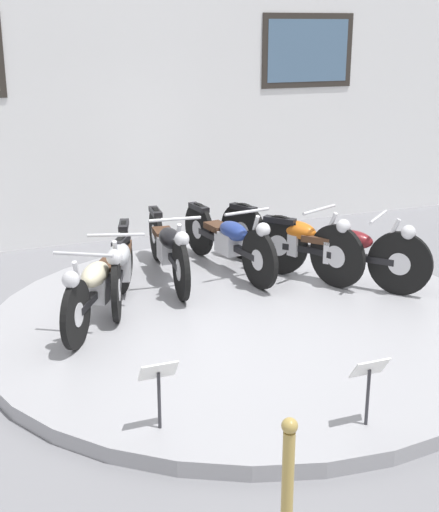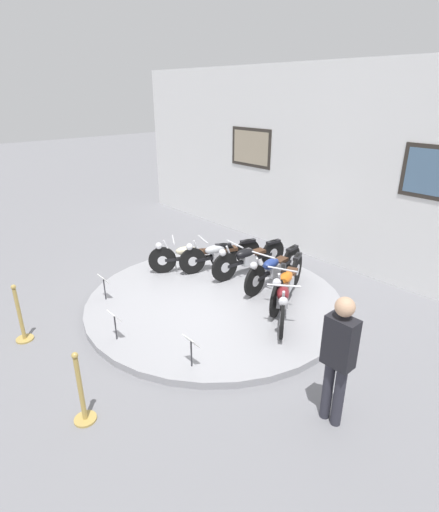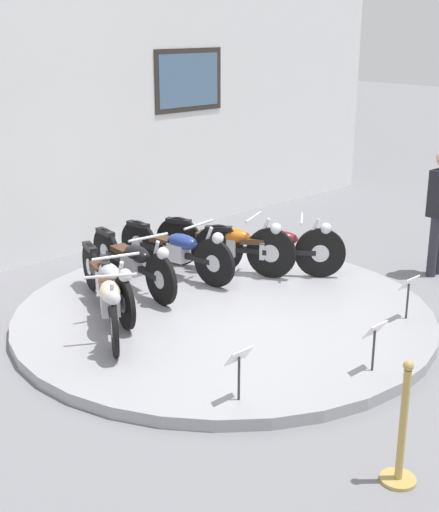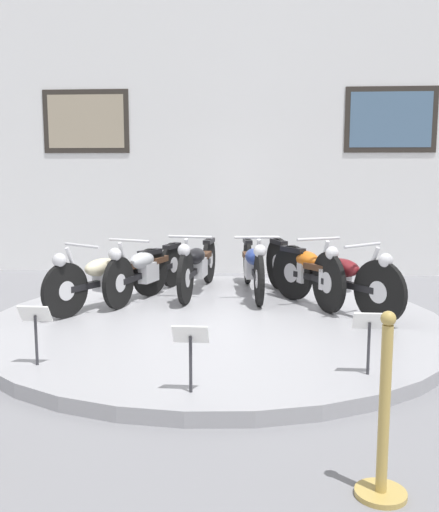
{
  "view_description": "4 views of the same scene",
  "coord_description": "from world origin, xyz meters",
  "px_view_note": "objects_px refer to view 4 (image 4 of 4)",
  "views": [
    {
      "loc": [
        -2.56,
        -5.78,
        2.76
      ],
      "look_at": [
        -0.18,
        0.21,
        0.68
      ],
      "focal_mm": 50.0,
      "sensor_mm": 36.0,
      "label": 1
    },
    {
      "loc": [
        5.18,
        -4.47,
        3.85
      ],
      "look_at": [
        -0.08,
        0.19,
        0.92
      ],
      "focal_mm": 28.0,
      "sensor_mm": 36.0,
      "label": 2
    },
    {
      "loc": [
        -5.36,
        -5.64,
        3.36
      ],
      "look_at": [
        -0.04,
        0.02,
        0.79
      ],
      "focal_mm": 50.0,
      "sensor_mm": 36.0,
      "label": 3
    },
    {
      "loc": [
        0.56,
        -6.24,
        1.77
      ],
      "look_at": [
        0.01,
        0.24,
        0.77
      ],
      "focal_mm": 42.0,
      "sensor_mm": 36.0,
      "label": 4
    }
  ],
  "objects_px": {
    "motorcycle_blue": "(253,264)",
    "motorcycle_orange": "(303,268)",
    "info_placard_front_right": "(369,329)",
    "motorcycle_cream": "(108,275)",
    "motorcycle_silver": "(146,268)",
    "motorcycle_maroon": "(335,277)",
    "info_placard_front_left": "(35,322)",
    "motorcycle_black": "(198,264)",
    "info_placard_front_centre": "(190,343)",
    "stanchion_post_right_of_entry": "(383,436)"
  },
  "relations": [
    {
      "from": "info_placard_front_left",
      "to": "stanchion_post_right_of_entry",
      "type": "relative_size",
      "value": 0.5
    },
    {
      "from": "motorcycle_black",
      "to": "info_placard_front_right",
      "type": "bearing_deg",
      "value": -59.47
    },
    {
      "from": "motorcycle_orange",
      "to": "info_placard_front_left",
      "type": "relative_size",
      "value": 3.67
    },
    {
      "from": "info_placard_front_left",
      "to": "info_placard_front_centre",
      "type": "relative_size",
      "value": 1.0
    },
    {
      "from": "motorcycle_blue",
      "to": "motorcycle_orange",
      "type": "height_order",
      "value": "motorcycle_orange"
    },
    {
      "from": "motorcycle_silver",
      "to": "info_placard_front_right",
      "type": "distance_m",
      "value": 3.46
    },
    {
      "from": "motorcycle_black",
      "to": "info_placard_front_right",
      "type": "distance_m",
      "value": 3.35
    },
    {
      "from": "info_placard_front_right",
      "to": "motorcycle_cream",
      "type": "bearing_deg",
      "value": 142.2
    },
    {
      "from": "motorcycle_blue",
      "to": "info_placard_front_right",
      "type": "relative_size",
      "value": 3.85
    },
    {
      "from": "motorcycle_black",
      "to": "info_placard_front_centre",
      "type": "relative_size",
      "value": 3.86
    },
    {
      "from": "motorcycle_orange",
      "to": "stanchion_post_right_of_entry",
      "type": "xyz_separation_m",
      "value": [
        0.21,
        -4.15,
        -0.18
      ]
    },
    {
      "from": "motorcycle_orange",
      "to": "motorcycle_cream",
      "type": "bearing_deg",
      "value": -166.79
    },
    {
      "from": "motorcycle_silver",
      "to": "motorcycle_maroon",
      "type": "xyz_separation_m",
      "value": [
        2.27,
        -0.52,
        0.03
      ]
    },
    {
      "from": "motorcycle_cream",
      "to": "motorcycle_maroon",
      "type": "xyz_separation_m",
      "value": [
        2.6,
        0.01,
        0.03
      ]
    },
    {
      "from": "info_placard_front_centre",
      "to": "motorcycle_black",
      "type": "bearing_deg",
      "value": 96.02
    },
    {
      "from": "motorcycle_silver",
      "to": "info_placard_front_centre",
      "type": "xyz_separation_m",
      "value": [
        0.96,
        -3.06,
        -0.0
      ]
    },
    {
      "from": "info_placard_front_left",
      "to": "motorcycle_silver",
      "type": "bearing_deg",
      "value": 81.56
    },
    {
      "from": "info_placard_front_centre",
      "to": "info_placard_front_right",
      "type": "distance_m",
      "value": 1.43
    },
    {
      "from": "info_placard_front_left",
      "to": "info_placard_front_right",
      "type": "relative_size",
      "value": 1.0
    },
    {
      "from": "info_placard_front_centre",
      "to": "info_placard_front_right",
      "type": "height_order",
      "value": "same"
    },
    {
      "from": "info_placard_front_centre",
      "to": "stanchion_post_right_of_entry",
      "type": "distance_m",
      "value": 1.6
    },
    {
      "from": "info_placard_front_right",
      "to": "motorcycle_black",
      "type": "bearing_deg",
      "value": 120.53
    },
    {
      "from": "motorcycle_orange",
      "to": "info_placard_front_centre",
      "type": "xyz_separation_m",
      "value": [
        -0.97,
        -3.07,
        -0.03
      ]
    },
    {
      "from": "motorcycle_blue",
      "to": "motorcycle_maroon",
      "type": "xyz_separation_m",
      "value": [
        0.94,
        -0.83,
        0.01
      ]
    },
    {
      "from": "motorcycle_maroon",
      "to": "info_placard_front_left",
      "type": "height_order",
      "value": "motorcycle_maroon"
    },
    {
      "from": "motorcycle_blue",
      "to": "motorcycle_maroon",
      "type": "distance_m",
      "value": 1.26
    },
    {
      "from": "motorcycle_black",
      "to": "motorcycle_blue",
      "type": "relative_size",
      "value": 1.0
    },
    {
      "from": "motorcycle_black",
      "to": "motorcycle_blue",
      "type": "height_order",
      "value": "motorcycle_blue"
    },
    {
      "from": "motorcycle_cream",
      "to": "info_placard_front_right",
      "type": "bearing_deg",
      "value": -37.8
    },
    {
      "from": "motorcycle_silver",
      "to": "motorcycle_black",
      "type": "bearing_deg",
      "value": 26.98
    },
    {
      "from": "motorcycle_black",
      "to": "motorcycle_orange",
      "type": "relative_size",
      "value": 1.05
    },
    {
      "from": "info_placard_front_left",
      "to": "motorcycle_black",
      "type": "bearing_deg",
      "value": 71.05
    },
    {
      "from": "motorcycle_blue",
      "to": "stanchion_post_right_of_entry",
      "type": "distance_m",
      "value": 4.53
    },
    {
      "from": "motorcycle_blue",
      "to": "motorcycle_orange",
      "type": "relative_size",
      "value": 1.05
    },
    {
      "from": "motorcycle_black",
      "to": "motorcycle_maroon",
      "type": "relative_size",
      "value": 1.24
    },
    {
      "from": "motorcycle_maroon",
      "to": "info_placard_front_centre",
      "type": "distance_m",
      "value": 2.86
    },
    {
      "from": "motorcycle_blue",
      "to": "stanchion_post_right_of_entry",
      "type": "xyz_separation_m",
      "value": [
        0.82,
        -4.45,
        -0.16
      ]
    },
    {
      "from": "motorcycle_silver",
      "to": "motorcycle_orange",
      "type": "distance_m",
      "value": 1.93
    },
    {
      "from": "motorcycle_orange",
      "to": "info_placard_front_right",
      "type": "bearing_deg",
      "value": -81.63
    },
    {
      "from": "motorcycle_black",
      "to": "info_placard_front_centre",
      "type": "bearing_deg",
      "value": -83.98
    },
    {
      "from": "motorcycle_orange",
      "to": "info_placard_front_centre",
      "type": "relative_size",
      "value": 3.67
    },
    {
      "from": "motorcycle_silver",
      "to": "info_placard_front_centre",
      "type": "distance_m",
      "value": 3.21
    },
    {
      "from": "motorcycle_blue",
      "to": "info_placard_front_centre",
      "type": "distance_m",
      "value": 3.39
    },
    {
      "from": "info_placard_front_right",
      "to": "motorcycle_maroon",
      "type": "bearing_deg",
      "value": 91.3
    },
    {
      "from": "motorcycle_orange",
      "to": "info_placard_front_right",
      "type": "xyz_separation_m",
      "value": [
        0.38,
        -2.58,
        -0.03
      ]
    },
    {
      "from": "motorcycle_cream",
      "to": "motorcycle_black",
      "type": "bearing_deg",
      "value": 41.57
    },
    {
      "from": "motorcycle_cream",
      "to": "stanchion_post_right_of_entry",
      "type": "distance_m",
      "value": 4.38
    },
    {
      "from": "motorcycle_cream",
      "to": "motorcycle_black",
      "type": "height_order",
      "value": "motorcycle_black"
    },
    {
      "from": "motorcycle_maroon",
      "to": "motorcycle_black",
      "type": "bearing_deg",
      "value": 153.42
    },
    {
      "from": "info_placard_front_left",
      "to": "info_placard_front_centre",
      "type": "xyz_separation_m",
      "value": [
        1.35,
        -0.49,
        0.0
      ]
    }
  ]
}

